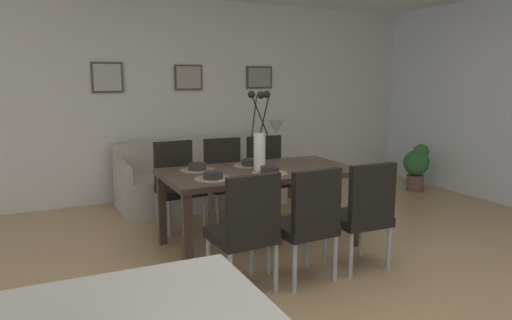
# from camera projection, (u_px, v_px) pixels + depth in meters

# --- Properties ---
(ground_plane) EXTENTS (9.00, 9.00, 0.00)m
(ground_plane) POSITION_uv_depth(u_px,v_px,m) (296.00, 290.00, 3.60)
(ground_plane) COLOR tan
(back_wall_panel) EXTENTS (9.00, 0.10, 2.60)m
(back_wall_panel) POSITION_uv_depth(u_px,v_px,m) (175.00, 100.00, 6.27)
(back_wall_panel) COLOR silver
(back_wall_panel) RESTS_ON ground
(dining_table) EXTENTS (1.80, 0.95, 0.74)m
(dining_table) POSITION_uv_depth(u_px,v_px,m) (259.00, 177.00, 4.45)
(dining_table) COLOR #3D2D23
(dining_table) RESTS_ON ground
(dining_chair_near_left) EXTENTS (0.47, 0.47, 0.92)m
(dining_chair_near_left) POSITION_uv_depth(u_px,v_px,m) (246.00, 226.00, 3.48)
(dining_chair_near_left) COLOR black
(dining_chair_near_left) RESTS_ON ground
(dining_chair_near_right) EXTENTS (0.47, 0.47, 0.92)m
(dining_chair_near_right) POSITION_uv_depth(u_px,v_px,m) (178.00, 180.00, 5.03)
(dining_chair_near_right) COLOR black
(dining_chair_near_right) RESTS_ON ground
(dining_chair_far_left) EXTENTS (0.47, 0.47, 0.92)m
(dining_chair_far_left) POSITION_uv_depth(u_px,v_px,m) (308.00, 219.00, 3.66)
(dining_chair_far_left) COLOR black
(dining_chair_far_left) RESTS_ON ground
(dining_chair_far_right) EXTENTS (0.46, 0.46, 0.92)m
(dining_chair_far_right) POSITION_uv_depth(u_px,v_px,m) (226.00, 176.00, 5.27)
(dining_chair_far_right) COLOR black
(dining_chair_far_right) RESTS_ON ground
(dining_chair_mid_left) EXTENTS (0.45, 0.45, 0.92)m
(dining_chair_mid_left) POSITION_uv_depth(u_px,v_px,m) (363.00, 211.00, 3.90)
(dining_chair_mid_left) COLOR black
(dining_chair_mid_left) RESTS_ON ground
(dining_chair_mid_right) EXTENTS (0.45, 0.45, 0.92)m
(dining_chair_mid_right) POSITION_uv_depth(u_px,v_px,m) (268.00, 172.00, 5.47)
(dining_chair_mid_right) COLOR black
(dining_chair_mid_right) RESTS_ON ground
(centerpiece_vase) EXTENTS (0.21, 0.23, 0.73)m
(centerpiece_vase) POSITION_uv_depth(u_px,v_px,m) (260.00, 140.00, 4.39)
(centerpiece_vase) COLOR white
(centerpiece_vase) RESTS_ON dining_table
(placemat_near_left) EXTENTS (0.32, 0.32, 0.01)m
(placemat_near_left) POSITION_uv_depth(u_px,v_px,m) (213.00, 179.00, 4.02)
(placemat_near_left) COLOR #7F705B
(placemat_near_left) RESTS_ON dining_table
(bowl_near_left) EXTENTS (0.17, 0.17, 0.07)m
(bowl_near_left) POSITION_uv_depth(u_px,v_px,m) (213.00, 175.00, 4.02)
(bowl_near_left) COLOR #2D2826
(bowl_near_left) RESTS_ON dining_table
(placemat_near_right) EXTENTS (0.32, 0.32, 0.01)m
(placemat_near_right) POSITION_uv_depth(u_px,v_px,m) (197.00, 170.00, 4.40)
(placemat_near_right) COLOR #7F705B
(placemat_near_right) RESTS_ON dining_table
(bowl_near_right) EXTENTS (0.17, 0.17, 0.07)m
(bowl_near_right) POSITION_uv_depth(u_px,v_px,m) (197.00, 166.00, 4.40)
(bowl_near_right) COLOR #2D2826
(bowl_near_right) RESTS_ON dining_table
(placemat_far_left) EXTENTS (0.32, 0.32, 0.01)m
(placemat_far_left) POSITION_uv_depth(u_px,v_px,m) (270.00, 173.00, 4.25)
(placemat_far_left) COLOR #7F705B
(placemat_far_left) RESTS_ON dining_table
(bowl_far_left) EXTENTS (0.17, 0.17, 0.07)m
(bowl_far_left) POSITION_uv_depth(u_px,v_px,m) (270.00, 169.00, 4.24)
(bowl_far_left) COLOR #2D2826
(bowl_far_left) RESTS_ON dining_table
(placemat_far_right) EXTENTS (0.32, 0.32, 0.01)m
(placemat_far_right) POSITION_uv_depth(u_px,v_px,m) (250.00, 166.00, 4.63)
(placemat_far_right) COLOR #7F705B
(placemat_far_right) RESTS_ON dining_table
(bowl_far_right) EXTENTS (0.17, 0.17, 0.07)m
(bowl_far_right) POSITION_uv_depth(u_px,v_px,m) (250.00, 162.00, 4.62)
(bowl_far_right) COLOR #2D2826
(bowl_far_right) RESTS_ON dining_table
(sofa) EXTENTS (2.03, 0.84, 0.80)m
(sofa) POSITION_uv_depth(u_px,v_px,m) (200.00, 182.00, 6.01)
(sofa) COLOR #B2A899
(sofa) RESTS_ON ground
(side_table) EXTENTS (0.36, 0.36, 0.52)m
(side_table) POSITION_uv_depth(u_px,v_px,m) (276.00, 177.00, 6.40)
(side_table) COLOR #3D2D23
(side_table) RESTS_ON ground
(table_lamp) EXTENTS (0.22, 0.22, 0.51)m
(table_lamp) POSITION_uv_depth(u_px,v_px,m) (276.00, 131.00, 6.29)
(table_lamp) COLOR beige
(table_lamp) RESTS_ON side_table
(framed_picture_left) EXTENTS (0.38, 0.03, 0.37)m
(framed_picture_left) POSITION_uv_depth(u_px,v_px,m) (107.00, 77.00, 5.80)
(framed_picture_left) COLOR #473828
(framed_picture_center) EXTENTS (0.38, 0.03, 0.33)m
(framed_picture_center) POSITION_uv_depth(u_px,v_px,m) (189.00, 77.00, 6.23)
(framed_picture_center) COLOR #473828
(framed_picture_right) EXTENTS (0.39, 0.03, 0.31)m
(framed_picture_right) POSITION_uv_depth(u_px,v_px,m) (259.00, 77.00, 6.66)
(framed_picture_right) COLOR #473828
(potted_plant) EXTENTS (0.36, 0.36, 0.67)m
(potted_plant) POSITION_uv_depth(u_px,v_px,m) (417.00, 165.00, 6.70)
(potted_plant) COLOR brown
(potted_plant) RESTS_ON ground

